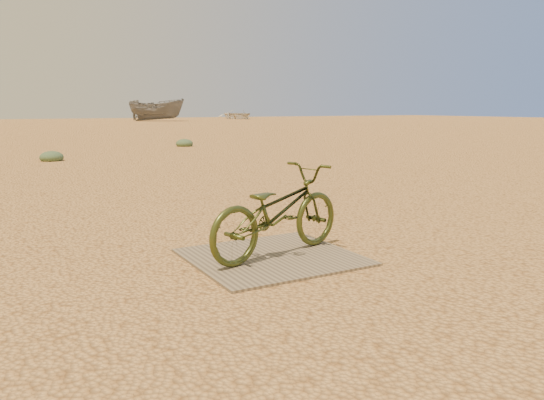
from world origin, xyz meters
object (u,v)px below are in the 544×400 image
boat_far_right (238,114)px  bicycle (277,211)px  plywood_board (272,257)px  boat_mid_right (157,110)px

boat_far_right → bicycle: bearing=-115.0°
plywood_board → boat_mid_right: size_ratio=0.26×
boat_mid_right → boat_far_right: size_ratio=1.11×
plywood_board → bicycle: size_ratio=0.93×
plywood_board → boat_mid_right: boat_mid_right is taller
plywood_board → boat_far_right: (23.40, 49.06, 0.49)m
boat_mid_right → boat_far_right: 11.21m
bicycle → boat_far_right: bearing=-40.2°
plywood_board → boat_far_right: bearing=64.5°
bicycle → boat_far_right: (23.35, 49.06, 0.09)m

